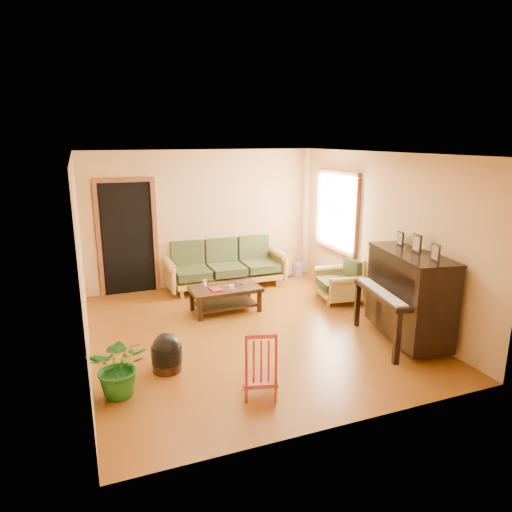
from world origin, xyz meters
name	(u,v)px	position (x,y,z in m)	size (l,w,h in m)	color
floor	(250,331)	(0.00, 0.00, 0.00)	(5.00, 5.00, 0.00)	#63320D
doorway	(128,239)	(-1.45, 2.48, 1.02)	(1.08, 0.16, 2.05)	black
window	(337,211)	(2.21, 1.30, 1.50)	(0.12, 1.36, 1.46)	white
sofa	(226,263)	(0.31, 2.15, 0.49)	(2.26, 0.95, 0.97)	#AA873E
coffee_table	(225,299)	(-0.09, 0.92, 0.21)	(1.14, 0.62, 0.41)	black
armchair	(338,278)	(1.93, 0.71, 0.40)	(0.77, 0.81, 0.81)	#AA873E
piano	(409,297)	(1.97, -1.09, 0.65)	(0.86, 1.46, 1.29)	black
footstool	(167,357)	(-1.36, -0.74, 0.18)	(0.38, 0.38, 0.36)	black
red_chair	(260,362)	(-0.50, -1.66, 0.40)	(0.37, 0.41, 0.80)	maroon
leaning_frame	(284,264)	(1.64, 2.34, 0.27)	(0.40, 0.09, 0.54)	#B58A3C
ceramic_crock	(298,270)	(1.93, 2.30, 0.14)	(0.22, 0.22, 0.27)	#364CA3
potted_plant	(120,365)	(-1.95, -1.12, 0.36)	(0.65, 0.57, 0.73)	#1A5D1D
book	(211,290)	(-0.35, 0.83, 0.43)	(0.17, 0.23, 0.02)	maroon
candle	(205,283)	(-0.38, 1.11, 0.47)	(0.06, 0.06, 0.11)	silver
glass_jar	(232,287)	(-0.01, 0.81, 0.45)	(0.10, 0.10, 0.06)	silver
remote	(238,285)	(0.16, 0.95, 0.42)	(0.13, 0.04, 0.01)	black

